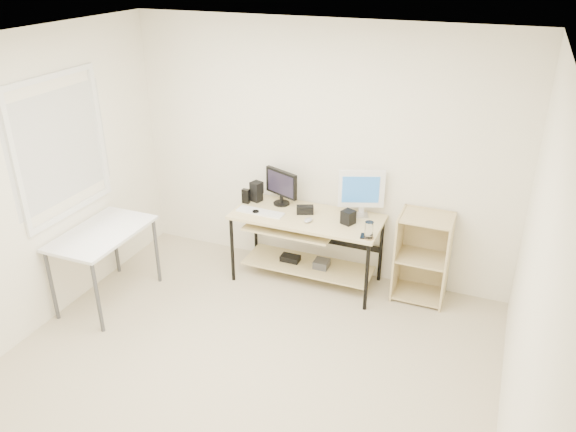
{
  "coord_description": "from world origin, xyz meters",
  "views": [
    {
      "loc": [
        1.71,
        -3.09,
        3.18
      ],
      "look_at": [
        -0.06,
        1.3,
        0.89
      ],
      "focal_mm": 35.0,
      "sensor_mm": 36.0,
      "label": 1
    }
  ],
  "objects_px": {
    "shelf_unit": "(423,256)",
    "white_imac": "(361,190)",
    "desk": "(305,234)",
    "black_monitor": "(281,185)",
    "side_table": "(102,239)",
    "audio_controller": "(246,196)"
  },
  "relations": [
    {
      "from": "shelf_unit",
      "to": "white_imac",
      "type": "bearing_deg",
      "value": 177.44
    },
    {
      "from": "desk",
      "to": "black_monitor",
      "type": "bearing_deg",
      "value": 153.8
    },
    {
      "from": "desk",
      "to": "shelf_unit",
      "type": "xyz_separation_m",
      "value": [
        1.18,
        0.16,
        -0.09
      ]
    },
    {
      "from": "white_imac",
      "to": "side_table",
      "type": "bearing_deg",
      "value": -170.5
    },
    {
      "from": "side_table",
      "to": "audio_controller",
      "type": "distance_m",
      "value": 1.49
    },
    {
      "from": "shelf_unit",
      "to": "audio_controller",
      "type": "relative_size",
      "value": 5.84
    },
    {
      "from": "white_imac",
      "to": "shelf_unit",
      "type": "bearing_deg",
      "value": -23.03
    },
    {
      "from": "white_imac",
      "to": "audio_controller",
      "type": "distance_m",
      "value": 1.21
    },
    {
      "from": "white_imac",
      "to": "desk",
      "type": "bearing_deg",
      "value": 179.85
    },
    {
      "from": "black_monitor",
      "to": "audio_controller",
      "type": "relative_size",
      "value": 2.55
    },
    {
      "from": "black_monitor",
      "to": "white_imac",
      "type": "relative_size",
      "value": 0.82
    },
    {
      "from": "white_imac",
      "to": "black_monitor",
      "type": "bearing_deg",
      "value": 161.78
    },
    {
      "from": "side_table",
      "to": "white_imac",
      "type": "relative_size",
      "value": 2.07
    },
    {
      "from": "shelf_unit",
      "to": "white_imac",
      "type": "relative_size",
      "value": 1.87
    },
    {
      "from": "desk",
      "to": "shelf_unit",
      "type": "relative_size",
      "value": 1.67
    },
    {
      "from": "shelf_unit",
      "to": "audio_controller",
      "type": "height_order",
      "value": "audio_controller"
    },
    {
      "from": "black_monitor",
      "to": "desk",
      "type": "bearing_deg",
      "value": -3.52
    },
    {
      "from": "audio_controller",
      "to": "shelf_unit",
      "type": "bearing_deg",
      "value": 4.62
    },
    {
      "from": "desk",
      "to": "black_monitor",
      "type": "distance_m",
      "value": 0.56
    },
    {
      "from": "desk",
      "to": "audio_controller",
      "type": "distance_m",
      "value": 0.74
    },
    {
      "from": "desk",
      "to": "white_imac",
      "type": "relative_size",
      "value": 3.11
    },
    {
      "from": "desk",
      "to": "side_table",
      "type": "relative_size",
      "value": 1.5
    }
  ]
}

